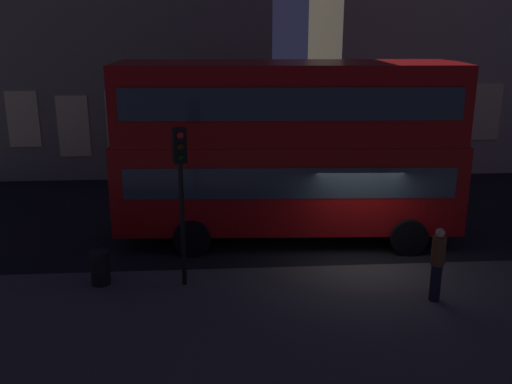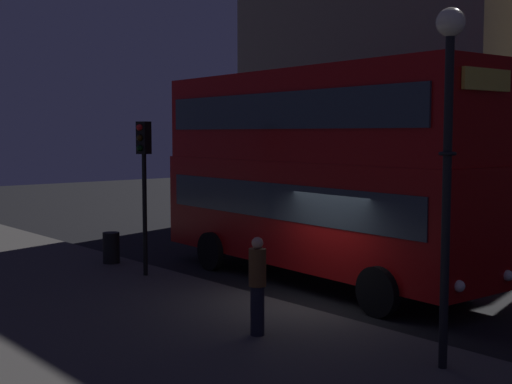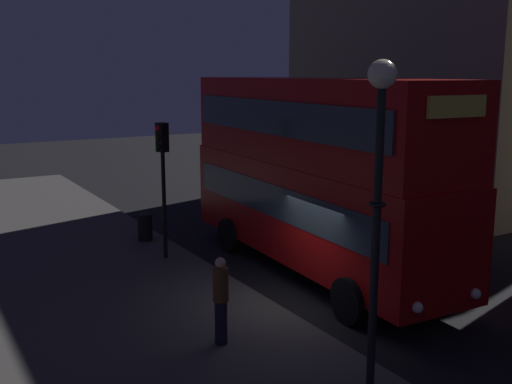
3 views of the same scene
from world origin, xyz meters
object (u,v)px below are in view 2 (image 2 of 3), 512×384
Objects in this scene: street_lamp at (448,120)px; litter_bin at (111,248)px; traffic_light_near_kerb at (144,165)px; double_decker_bus at (314,165)px; pedestrian at (257,284)px.

street_lamp is 6.36× the size of litter_bin.
litter_bin is at bearing 159.11° from traffic_light_near_kerb.
double_decker_bus is 6.52m from litter_bin.
double_decker_bus reaches higher than litter_bin.
traffic_light_near_kerb is 0.71× the size of street_lamp.
traffic_light_near_kerb is at bearing 178.84° from street_lamp.
street_lamp is (6.39, -3.47, 1.04)m from double_decker_bus.
traffic_light_near_kerb is 2.20× the size of pedestrian.
pedestrian is at bearing -27.99° from traffic_light_near_kerb.
pedestrian is (-3.32, -1.09, -3.01)m from street_lamp.
street_lamp reaches higher than traffic_light_near_kerb.
double_decker_bus is 1.85× the size of street_lamp.
traffic_light_near_kerb reaches higher than pedestrian.
traffic_light_near_kerb is at bearing -129.59° from double_decker_bus.
traffic_light_near_kerb reaches higher than litter_bin.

